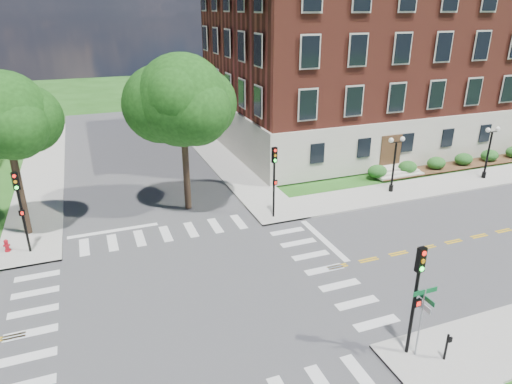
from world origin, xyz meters
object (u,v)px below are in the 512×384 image
object	(u,v)px
traffic_signal_se	(417,288)
twin_lamp_east	(489,150)
twin_lamp_west	(394,161)
traffic_signal_nw	(20,202)
traffic_signal_ne	(274,173)
street_sign_pole	(423,309)
push_button_post	(447,346)
fire_hydrant	(7,246)

from	to	relation	value
traffic_signal_se	twin_lamp_east	distance (m)	23.92
twin_lamp_west	twin_lamp_east	bearing A→B (deg)	-1.62
traffic_signal_nw	twin_lamp_east	world-z (taller)	traffic_signal_nw
traffic_signal_ne	street_sign_pole	xyz separation A→B (m)	(0.24, -14.05, -0.88)
twin_lamp_west	twin_lamp_east	xyz separation A→B (m)	(8.90, -0.25, 0.00)
twin_lamp_east	traffic_signal_ne	bearing A→B (deg)	-177.79
push_button_post	fire_hydrant	world-z (taller)	push_button_post
traffic_signal_se	twin_lamp_east	size ratio (longest dim) A/B	1.13
traffic_signal_nw	traffic_signal_se	bearing A→B (deg)	-44.26
street_sign_pole	fire_hydrant	size ratio (longest dim) A/B	4.13
traffic_signal_nw	twin_lamp_west	bearing A→B (deg)	0.70
street_sign_pole	fire_hydrant	distance (m)	22.37
traffic_signal_nw	twin_lamp_east	bearing A→B (deg)	0.09
traffic_signal_ne	push_button_post	distance (m)	14.94
traffic_signal_ne	traffic_signal_nw	xyz separation A→B (m)	(-14.86, 0.68, 0.00)
traffic_signal_se	twin_lamp_east	world-z (taller)	traffic_signal_se
twin_lamp_west	traffic_signal_se	bearing A→B (deg)	-124.26
traffic_signal_ne	street_sign_pole	world-z (taller)	traffic_signal_ne
twin_lamp_east	street_sign_pole	size ratio (longest dim) A/B	1.36
traffic_signal_se	traffic_signal_ne	world-z (taller)	same
twin_lamp_east	fire_hydrant	world-z (taller)	twin_lamp_east
twin_lamp_west	street_sign_pole	distance (m)	17.98
push_button_post	fire_hydrant	size ratio (longest dim) A/B	1.60
twin_lamp_west	push_button_post	world-z (taller)	twin_lamp_west
traffic_signal_ne	traffic_signal_nw	bearing A→B (deg)	177.38
traffic_signal_se	street_sign_pole	distance (m)	0.94
traffic_signal_ne	twin_lamp_east	distance (m)	19.02
traffic_signal_nw	street_sign_pole	bearing A→B (deg)	-44.29
twin_lamp_west	twin_lamp_east	size ratio (longest dim) A/B	1.00
traffic_signal_nw	push_button_post	size ratio (longest dim) A/B	4.00
traffic_signal_nw	twin_lamp_west	size ratio (longest dim) A/B	1.13
twin_lamp_east	street_sign_pole	xyz separation A→B (m)	(-18.75, -14.79, -0.21)
street_sign_pole	traffic_signal_nw	bearing A→B (deg)	135.71
traffic_signal_se	traffic_signal_nw	distance (m)	20.77
street_sign_pole	push_button_post	xyz separation A→B (m)	(0.90, -0.65, -1.51)
twin_lamp_east	fire_hydrant	bearing A→B (deg)	179.32
traffic_signal_nw	push_button_post	world-z (taller)	traffic_signal_nw
twin_lamp_west	twin_lamp_east	world-z (taller)	same
traffic_signal_nw	fire_hydrant	distance (m)	3.01
street_sign_pole	fire_hydrant	world-z (taller)	street_sign_pole
twin_lamp_west	street_sign_pole	size ratio (longest dim) A/B	1.36
twin_lamp_west	fire_hydrant	xyz separation A→B (m)	(-26.16, 0.17, -2.06)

